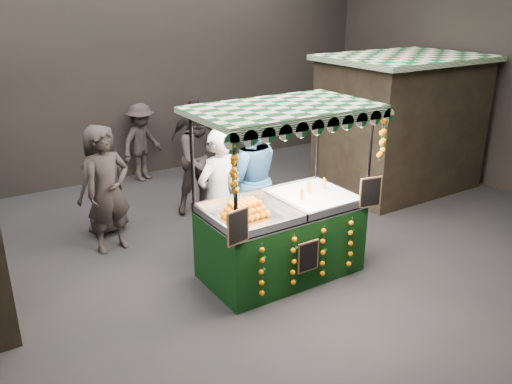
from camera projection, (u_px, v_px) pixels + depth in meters
ground at (251, 273)px, 7.33m from camera, size 12.00×12.00×0.00m
market_hall at (250, 20)px, 6.14m from camera, size 12.10×10.10×5.05m
neighbour_stall_right at (400, 123)px, 10.27m from camera, size 3.00×2.20×2.60m
juice_stall at (283, 226)px, 7.07m from camera, size 2.44×1.44×2.37m
vendor_grey at (218, 197)px, 7.40m from camera, size 0.82×0.65×1.97m
vendor_blue at (248, 179)px, 7.92m from camera, size 1.21×1.06×2.10m
shopper_0 at (108, 191)px, 7.73m from camera, size 0.74×0.53×1.89m
shopper_1 at (201, 159)px, 9.14m from camera, size 0.98×0.78×1.94m
shopper_2 at (196, 138)px, 10.92m from camera, size 1.05×0.95×1.72m
shopper_3 at (142, 142)px, 10.79m from camera, size 1.20×1.00×1.62m
shopper_4 at (103, 180)px, 8.34m from camera, size 1.02×0.85×1.79m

